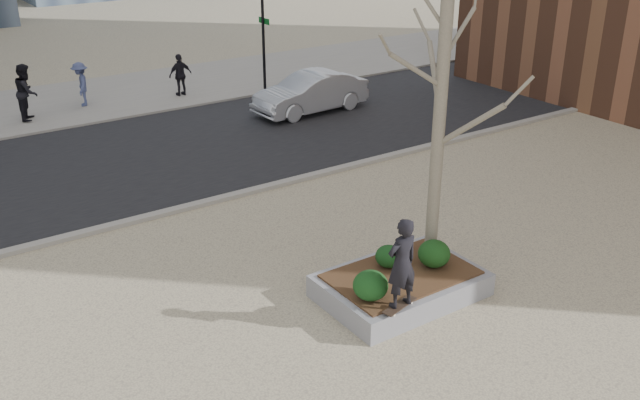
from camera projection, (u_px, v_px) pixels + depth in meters
ground at (359, 311)px, 13.15m from camera, size 120.00×120.00×0.00m
street at (151, 156)px, 20.71m from camera, size 60.00×8.00×0.02m
far_sidewalk at (78, 101)px, 26.00m from camera, size 60.00×6.00×0.02m
planter at (401, 285)px, 13.58m from camera, size 3.00×2.00×0.45m
planter_mulch at (401, 274)px, 13.48m from camera, size 2.70×1.70×0.04m
sycamore_tree at (441, 92)px, 12.88m from camera, size 2.80×2.80×6.60m
shrub_left at (371, 285)px, 12.54m from camera, size 0.63×0.63×0.54m
shrub_middle at (388, 256)px, 13.63m from camera, size 0.51×0.51×0.43m
shrub_right at (434, 254)px, 13.63m from camera, size 0.62×0.62×0.53m
skateboard at (400, 307)px, 12.40m from camera, size 0.81×0.39×0.08m
skateboarder at (402, 263)px, 12.05m from camera, size 0.61×0.40×1.65m
car_silver at (311, 93)px, 24.46m from camera, size 4.17×1.66×1.35m
car_third at (521, 57)px, 29.69m from camera, size 4.74×3.13×1.28m
pedestrian_a at (27, 92)px, 23.56m from camera, size 1.00×1.11×1.87m
pedestrian_b at (81, 84)px, 25.11m from camera, size 0.84×1.12×1.55m
pedestrian_c at (180, 75)px, 26.37m from camera, size 0.93×0.43×1.55m
traffic_light_far at (263, 31)px, 26.63m from camera, size 0.60×2.48×4.50m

